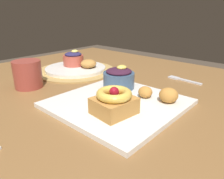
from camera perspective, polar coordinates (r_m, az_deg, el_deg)
The scene contains 12 objects.
dining_table at distance 0.70m, azimuth -11.86°, elevation -7.87°, with size 1.26×1.10×0.73m.
woven_placemat at distance 0.90m, azimuth -9.60°, elevation 4.99°, with size 0.32×0.32×0.01m, color #AD894C.
front_plate at distance 0.57m, azimuth 1.49°, elevation -3.66°, with size 0.31×0.31×0.01m, color white.
cake_slice at distance 0.49m, azimuth 0.55°, elevation -3.28°, with size 0.10×0.09×0.07m.
berry_ramekin at distance 0.66m, azimuth 1.83°, elevation 3.08°, with size 0.10×0.10×0.07m.
fritter_front at distance 0.59m, azimuth 8.85°, elevation -0.67°, with size 0.04×0.04×0.03m, color #BC7F38.
fritter_middle at distance 0.58m, azimuth 14.82°, elevation -1.48°, with size 0.05×0.05×0.04m, color #BC7F38.
back_plate at distance 0.90m, azimuth -9.64°, elevation 5.51°, with size 0.25×0.25×0.01m, color white.
back_ramekin at distance 0.92m, azimuth -10.24°, elevation 8.06°, with size 0.09×0.09×0.07m.
back_pastry at distance 0.88m, azimuth -6.29°, elevation 6.86°, with size 0.06×0.06×0.03m, color #B77F3D.
fork at distance 0.81m, azimuth 18.16°, elevation 2.52°, with size 0.03×0.13×0.00m.
coffee_mug at distance 0.74m, azimuth -21.51°, elevation 3.81°, with size 0.09×0.09×0.09m, color #993D33.
Camera 1 is at (-0.35, -0.51, 0.97)m, focal length 34.35 mm.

